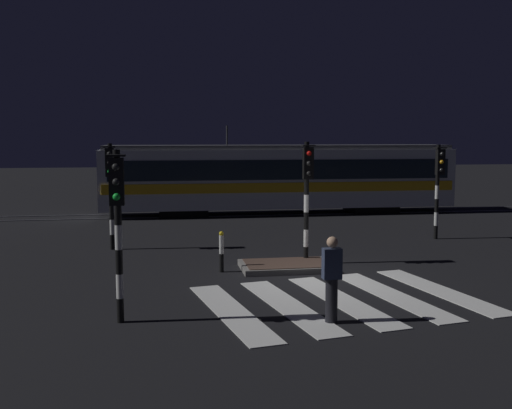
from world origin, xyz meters
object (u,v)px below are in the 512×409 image
at_px(traffic_light_median_centre, 307,184).
at_px(tram, 279,177).
at_px(traffic_light_corner_far_right, 439,177).
at_px(pedestrian_waiting_at_kerb, 332,279).
at_px(bollard_island_edge, 221,252).
at_px(traffic_light_corner_near_left, 118,210).
at_px(traffic_light_corner_far_left, 110,180).

bearing_deg(traffic_light_median_centre, tram, 82.63).
bearing_deg(traffic_light_corner_far_right, pedestrian_waiting_at_kerb, -126.13).
bearing_deg(bollard_island_edge, tram, 71.73).
height_order(traffic_light_median_centre, pedestrian_waiting_at_kerb, traffic_light_median_centre).
height_order(pedestrian_waiting_at_kerb, bollard_island_edge, pedestrian_waiting_at_kerb).
bearing_deg(tram, traffic_light_median_centre, -97.37).
xyz_separation_m(traffic_light_median_centre, traffic_light_corner_near_left, (-4.90, -4.79, -0.07)).
xyz_separation_m(traffic_light_corner_far_right, tram, (-4.11, 8.04, -0.46)).
bearing_deg(traffic_light_corner_far_left, tram, 49.36).
relative_size(traffic_light_median_centre, tram, 0.21).
bearing_deg(traffic_light_median_centre, traffic_light_corner_near_left, -135.67).
bearing_deg(tram, traffic_light_corner_near_left, -111.45).
distance_m(traffic_light_corner_near_left, tram, 17.47).
relative_size(tram, pedestrian_waiting_at_kerb, 9.76).
bearing_deg(bollard_island_edge, traffic_light_corner_near_left, -119.82).
height_order(traffic_light_median_centre, bollard_island_edge, traffic_light_median_centre).
height_order(traffic_light_corner_far_left, traffic_light_corner_far_right, traffic_light_corner_far_left).
height_order(tram, pedestrian_waiting_at_kerb, tram).
height_order(traffic_light_median_centre, traffic_light_corner_far_left, traffic_light_median_centre).
bearing_deg(traffic_light_median_centre, traffic_light_corner_far_left, 150.85).
bearing_deg(traffic_light_median_centre, pedestrian_waiting_at_kerb, -98.75).
distance_m(traffic_light_corner_far_right, tram, 9.05).
height_order(traffic_light_corner_far_right, tram, tram).
xyz_separation_m(traffic_light_corner_far_right, bollard_island_edge, (-8.09, -4.01, -1.66)).
xyz_separation_m(traffic_light_corner_near_left, tram, (6.39, 16.26, -0.48)).
relative_size(pedestrian_waiting_at_kerb, bollard_island_edge, 1.54).
bearing_deg(pedestrian_waiting_at_kerb, bollard_island_edge, 109.20).
bearing_deg(traffic_light_corner_near_left, traffic_light_corner_far_left, 95.37).
relative_size(traffic_light_corner_far_right, bollard_island_edge, 3.02).
height_order(traffic_light_corner_far_right, pedestrian_waiting_at_kerb, traffic_light_corner_far_right).
relative_size(traffic_light_corner_far_left, bollard_island_edge, 3.08).
relative_size(traffic_light_median_centre, pedestrian_waiting_at_kerb, 2.04).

